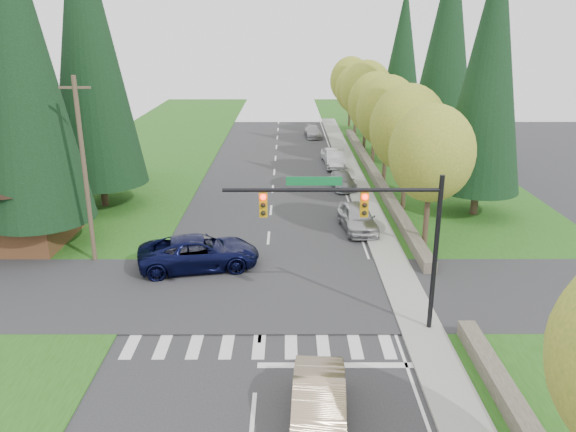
{
  "coord_description": "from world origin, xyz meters",
  "views": [
    {
      "loc": [
        1.14,
        -16.67,
        12.26
      ],
      "look_at": [
        1.19,
        11.39,
        2.8
      ],
      "focal_mm": 35.0,
      "sensor_mm": 36.0,
      "label": 1
    }
  ],
  "objects_px": {
    "parked_car_d": "(331,155)",
    "parked_car_e": "(313,132)",
    "parked_car_a": "(357,218)",
    "parked_car_b": "(343,181)",
    "parked_car_c": "(335,159)",
    "suv_navy": "(199,252)",
    "sedan_champagne": "(319,407)"
  },
  "relations": [
    {
      "from": "suv_navy",
      "to": "parked_car_d",
      "type": "bearing_deg",
      "value": -31.36
    },
    {
      "from": "parked_car_c",
      "to": "parked_car_a",
      "type": "bearing_deg",
      "value": -87.71
    },
    {
      "from": "parked_car_d",
      "to": "parked_car_e",
      "type": "distance_m",
      "value": 12.79
    },
    {
      "from": "parked_car_b",
      "to": "parked_car_d",
      "type": "relative_size",
      "value": 1.07
    },
    {
      "from": "parked_car_a",
      "to": "parked_car_e",
      "type": "distance_m",
      "value": 31.86
    },
    {
      "from": "suv_navy",
      "to": "parked_car_b",
      "type": "xyz_separation_m",
      "value": [
        9.15,
        15.73,
        -0.27
      ]
    },
    {
      "from": "suv_navy",
      "to": "parked_car_a",
      "type": "bearing_deg",
      "value": -68.86
    },
    {
      "from": "parked_car_d",
      "to": "parked_car_c",
      "type": "bearing_deg",
      "value": -91.37
    },
    {
      "from": "suv_navy",
      "to": "parked_car_e",
      "type": "bearing_deg",
      "value": -23.31
    },
    {
      "from": "parked_car_b",
      "to": "parked_car_a",
      "type": "bearing_deg",
      "value": -95.14
    },
    {
      "from": "parked_car_b",
      "to": "parked_car_c",
      "type": "height_order",
      "value": "parked_car_c"
    },
    {
      "from": "parked_car_a",
      "to": "parked_car_e",
      "type": "relative_size",
      "value": 1.1
    },
    {
      "from": "sedan_champagne",
      "to": "parked_car_b",
      "type": "height_order",
      "value": "sedan_champagne"
    },
    {
      "from": "sedan_champagne",
      "to": "parked_car_b",
      "type": "xyz_separation_m",
      "value": [
        3.45,
        28.43,
        -0.19
      ]
    },
    {
      "from": "sedan_champagne",
      "to": "parked_car_d",
      "type": "xyz_separation_m",
      "value": [
        3.24,
        37.7,
        -0.13
      ]
    },
    {
      "from": "parked_car_a",
      "to": "parked_car_e",
      "type": "bearing_deg",
      "value": 85.96
    },
    {
      "from": "suv_navy",
      "to": "parked_car_b",
      "type": "height_order",
      "value": "suv_navy"
    },
    {
      "from": "sedan_champagne",
      "to": "parked_car_e",
      "type": "height_order",
      "value": "sedan_champagne"
    },
    {
      "from": "parked_car_d",
      "to": "parked_car_e",
      "type": "xyz_separation_m",
      "value": [
        -1.18,
        12.73,
        -0.03
      ]
    },
    {
      "from": "parked_car_a",
      "to": "parked_car_d",
      "type": "height_order",
      "value": "parked_car_a"
    },
    {
      "from": "suv_navy",
      "to": "parked_car_e",
      "type": "xyz_separation_m",
      "value": [
        7.75,
        37.73,
        -0.24
      ]
    },
    {
      "from": "parked_car_d",
      "to": "suv_navy",
      "type": "bearing_deg",
      "value": -117.02
    },
    {
      "from": "parked_car_e",
      "to": "parked_car_a",
      "type": "bearing_deg",
      "value": -91.82
    },
    {
      "from": "parked_car_b",
      "to": "parked_car_c",
      "type": "xyz_separation_m",
      "value": [
        0.0,
        7.19,
        0.18
      ]
    },
    {
      "from": "parked_car_a",
      "to": "parked_car_c",
      "type": "bearing_deg",
      "value": 83.44
    },
    {
      "from": "parked_car_a",
      "to": "parked_car_d",
      "type": "distance_m",
      "value": 19.09
    },
    {
      "from": "parked_car_b",
      "to": "parked_car_d",
      "type": "bearing_deg",
      "value": 86.21
    },
    {
      "from": "suv_navy",
      "to": "sedan_champagne",
      "type": "bearing_deg",
      "value": -167.57
    },
    {
      "from": "parked_car_b",
      "to": "parked_car_e",
      "type": "xyz_separation_m",
      "value": [
        -1.4,
        22.0,
        0.03
      ]
    },
    {
      "from": "sedan_champagne",
      "to": "suv_navy",
      "type": "relative_size",
      "value": 0.76
    },
    {
      "from": "sedan_champagne",
      "to": "parked_car_d",
      "type": "distance_m",
      "value": 37.84
    },
    {
      "from": "sedan_champagne",
      "to": "parked_car_c",
      "type": "height_order",
      "value": "sedan_champagne"
    }
  ]
}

